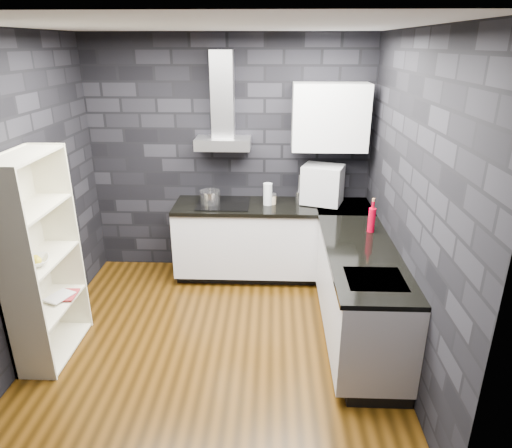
# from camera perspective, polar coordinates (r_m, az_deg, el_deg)

# --- Properties ---
(ground) EXTENTS (3.20, 3.20, 0.00)m
(ground) POSITION_cam_1_polar(r_m,az_deg,el_deg) (4.40, -4.95, -14.35)
(ground) COLOR #3E2509
(ceiling) EXTENTS (3.20, 3.20, 0.00)m
(ceiling) POSITION_cam_1_polar(r_m,az_deg,el_deg) (3.57, -6.45, 23.47)
(ceiling) COLOR white
(wall_back) EXTENTS (3.20, 0.05, 2.70)m
(wall_back) POSITION_cam_1_polar(r_m,az_deg,el_deg) (5.32, -3.30, 8.24)
(wall_back) COLOR black
(wall_back) RESTS_ON ground
(wall_front) EXTENTS (3.20, 0.05, 2.70)m
(wall_front) POSITION_cam_1_polar(r_m,az_deg,el_deg) (2.32, -10.91, -10.76)
(wall_front) COLOR black
(wall_front) RESTS_ON ground
(wall_left) EXTENTS (0.05, 3.20, 2.70)m
(wall_left) POSITION_cam_1_polar(r_m,az_deg,el_deg) (4.30, -27.61, 2.51)
(wall_left) COLOR black
(wall_left) RESTS_ON ground
(wall_right) EXTENTS (0.05, 3.20, 2.70)m
(wall_right) POSITION_cam_1_polar(r_m,az_deg,el_deg) (3.90, 18.81, 2.08)
(wall_right) COLOR black
(wall_right) RESTS_ON ground
(toekick_back) EXTENTS (2.18, 0.50, 0.10)m
(toekick_back) POSITION_cam_1_polar(r_m,az_deg,el_deg) (5.48, 1.94, -5.84)
(toekick_back) COLOR black
(toekick_back) RESTS_ON ground
(toekick_right) EXTENTS (0.50, 1.78, 0.10)m
(toekick_right) POSITION_cam_1_polar(r_m,az_deg,el_deg) (4.50, 12.87, -13.19)
(toekick_right) COLOR black
(toekick_right) RESTS_ON ground
(counter_back_cab) EXTENTS (2.20, 0.60, 0.76)m
(counter_back_cab) POSITION_cam_1_polar(r_m,az_deg,el_deg) (5.26, 2.00, -1.88)
(counter_back_cab) COLOR silver
(counter_back_cab) RESTS_ON ground
(counter_right_cab) EXTENTS (0.60, 1.80, 0.76)m
(counter_right_cab) POSITION_cam_1_polar(r_m,az_deg,el_deg) (4.26, 12.81, -8.44)
(counter_right_cab) COLOR silver
(counter_right_cab) RESTS_ON ground
(counter_back_top) EXTENTS (2.20, 0.62, 0.04)m
(counter_back_top) POSITION_cam_1_polar(r_m,az_deg,el_deg) (5.11, 2.05, 2.19)
(counter_back_top) COLOR black
(counter_back_top) RESTS_ON counter_back_cab
(counter_right_top) EXTENTS (0.62, 1.80, 0.04)m
(counter_right_top) POSITION_cam_1_polar(r_m,az_deg,el_deg) (4.08, 13.14, -3.57)
(counter_right_top) COLOR black
(counter_right_top) RESTS_ON counter_right_cab
(counter_corner_top) EXTENTS (0.62, 0.62, 0.04)m
(counter_corner_top) POSITION_cam_1_polar(r_m,az_deg,el_deg) (5.18, 10.95, 2.07)
(counter_corner_top) COLOR black
(counter_corner_top) RESTS_ON counter_right_cab
(hood_body) EXTENTS (0.60, 0.34, 0.12)m
(hood_body) POSITION_cam_1_polar(r_m,az_deg,el_deg) (5.09, -4.13, 10.03)
(hood_body) COLOR #B7B8BC
(hood_body) RESTS_ON wall_back
(hood_chimney) EXTENTS (0.24, 0.20, 0.90)m
(hood_chimney) POSITION_cam_1_polar(r_m,az_deg,el_deg) (5.08, -4.20, 15.83)
(hood_chimney) COLOR #B7B8BC
(hood_chimney) RESTS_ON hood_body
(upper_cabinet) EXTENTS (0.80, 0.35, 0.70)m
(upper_cabinet) POSITION_cam_1_polar(r_m,az_deg,el_deg) (5.04, 9.23, 13.05)
(upper_cabinet) COLOR silver
(upper_cabinet) RESTS_ON wall_back
(cooktop) EXTENTS (0.58, 0.50, 0.01)m
(cooktop) POSITION_cam_1_polar(r_m,az_deg,el_deg) (5.14, -4.09, 2.58)
(cooktop) COLOR black
(cooktop) RESTS_ON counter_back_top
(sink_rim) EXTENTS (0.44, 0.40, 0.01)m
(sink_rim) POSITION_cam_1_polar(r_m,az_deg,el_deg) (3.64, 14.68, -6.71)
(sink_rim) COLOR #B7B8BC
(sink_rim) RESTS_ON counter_right_top
(pot) EXTENTS (0.24, 0.24, 0.13)m
(pot) POSITION_cam_1_polar(r_m,az_deg,el_deg) (5.13, -5.77, 3.31)
(pot) COLOR silver
(pot) RESTS_ON cooktop
(glass_vase) EXTENTS (0.11, 0.11, 0.24)m
(glass_vase) POSITION_cam_1_polar(r_m,az_deg,el_deg) (5.07, 1.48, 3.76)
(glass_vase) COLOR silver
(glass_vase) RESTS_ON counter_back_top
(storage_jar) EXTENTS (0.09, 0.09, 0.10)m
(storage_jar) POSITION_cam_1_polar(r_m,az_deg,el_deg) (5.12, 2.06, 3.07)
(storage_jar) COLOR tan
(storage_jar) RESTS_ON counter_back_top
(utensil_crock) EXTENTS (0.12, 0.12, 0.13)m
(utensil_crock) POSITION_cam_1_polar(r_m,az_deg,el_deg) (5.19, 5.50, 3.39)
(utensil_crock) COLOR silver
(utensil_crock) RESTS_ON counter_back_top
(appliance_garage) EXTENTS (0.51, 0.45, 0.43)m
(appliance_garage) POSITION_cam_1_polar(r_m,az_deg,el_deg) (5.12, 8.31, 4.92)
(appliance_garage) COLOR #B1B3B8
(appliance_garage) RESTS_ON counter_back_top
(red_bottle) EXTENTS (0.09, 0.09, 0.24)m
(red_bottle) POSITION_cam_1_polar(r_m,az_deg,el_deg) (4.47, 14.25, 0.48)
(red_bottle) COLOR #A80019
(red_bottle) RESTS_ON counter_right_top
(bookshelf) EXTENTS (0.55, 0.86, 1.80)m
(bookshelf) POSITION_cam_1_polar(r_m,az_deg,el_deg) (4.21, -25.30, -4.10)
(bookshelf) COLOR beige
(bookshelf) RESTS_ON ground
(fruit_bowl) EXTENTS (0.32, 0.32, 0.06)m
(fruit_bowl) POSITION_cam_1_polar(r_m,az_deg,el_deg) (4.11, -26.03, -4.27)
(fruit_bowl) COLOR silver
(fruit_bowl) RESTS_ON bookshelf
(book_red) EXTENTS (0.16, 0.03, 0.22)m
(book_red) POSITION_cam_1_polar(r_m,az_deg,el_deg) (4.46, -23.63, -7.06)
(book_red) COLOR maroon
(book_red) RESTS_ON bookshelf
(book_second) EXTENTS (0.16, 0.09, 0.23)m
(book_second) POSITION_cam_1_polar(r_m,az_deg,el_deg) (4.46, -24.29, -6.84)
(book_second) COLOR #B2B2B2
(book_second) RESTS_ON bookshelf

